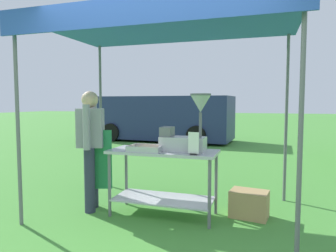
# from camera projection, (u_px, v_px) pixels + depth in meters

# --- Properties ---
(ground_plane) EXTENTS (70.00, 70.00, 0.00)m
(ground_plane) POSITION_uv_depth(u_px,v_px,m) (225.00, 153.00, 8.81)
(ground_plane) COLOR #478E38
(stall_canopy) EXTENTS (3.26, 2.11, 2.49)m
(stall_canopy) POSITION_uv_depth(u_px,v_px,m) (166.00, 29.00, 3.89)
(stall_canopy) COLOR slate
(stall_canopy) RESTS_ON ground
(donut_cart) EXTENTS (1.38, 0.60, 0.85)m
(donut_cart) POSITION_uv_depth(u_px,v_px,m) (163.00, 169.00, 3.93)
(donut_cart) COLOR #B7B7BC
(donut_cart) RESTS_ON ground
(donut_tray) EXTENTS (0.42, 0.32, 0.07)m
(donut_tray) POSITION_uv_depth(u_px,v_px,m) (147.00, 149.00, 3.86)
(donut_tray) COLOR #B7B7BC
(donut_tray) RESTS_ON donut_cart
(donut_fryer) EXTENTS (0.63, 0.28, 0.72)m
(donut_fryer) POSITION_uv_depth(u_px,v_px,m) (187.00, 131.00, 3.82)
(donut_fryer) COLOR #B7B7BC
(donut_fryer) RESTS_ON donut_cart
(menu_sign) EXTENTS (0.13, 0.05, 0.27)m
(menu_sign) POSITION_uv_depth(u_px,v_px,m) (193.00, 145.00, 3.56)
(menu_sign) COLOR black
(menu_sign) RESTS_ON donut_cart
(vendor) EXTENTS (0.46, 0.53, 1.61)m
(vendor) POSITION_uv_depth(u_px,v_px,m) (91.00, 144.00, 4.12)
(vendor) COLOR #2D3347
(vendor) RESTS_ON ground
(supply_crate) EXTENTS (0.50, 0.38, 0.34)m
(supply_crate) POSITION_uv_depth(u_px,v_px,m) (249.00, 204.00, 3.89)
(supply_crate) COLOR tan
(supply_crate) RESTS_ON ground
(van_navy) EXTENTS (5.43, 2.32, 1.69)m
(van_navy) POSITION_uv_depth(u_px,v_px,m) (162.00, 118.00, 11.74)
(van_navy) COLOR navy
(van_navy) RESTS_ON ground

